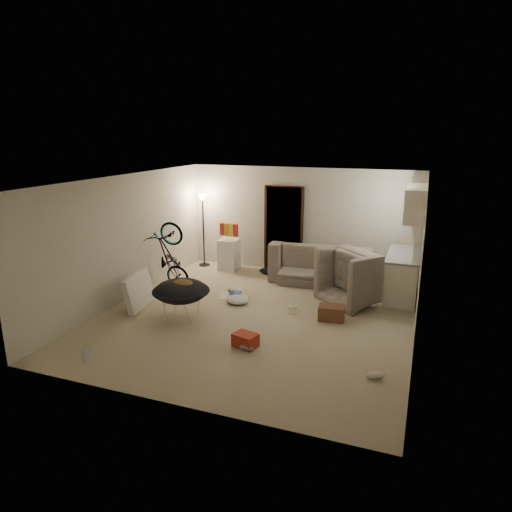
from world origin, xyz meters
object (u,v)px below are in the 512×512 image
(bicycle, at_px, (170,270))
(drink_case_b, at_px, (245,340))
(kitchen_counter, at_px, (402,276))
(armchair, at_px, (363,281))
(saucer_chair, at_px, (181,296))
(floor_lamp, at_px, (203,215))
(tv_box, at_px, (138,291))
(drink_case_a, at_px, (331,313))
(mini_fridge, at_px, (229,254))
(sofa, at_px, (321,267))
(juicer, at_px, (292,309))

(bicycle, relative_size, drink_case_b, 4.14)
(kitchen_counter, bearing_deg, drink_case_b, -124.14)
(armchair, relative_size, bicycle, 0.79)
(saucer_chair, bearing_deg, bicycle, 127.44)
(floor_lamp, height_order, tv_box, floor_lamp)
(drink_case_a, bearing_deg, kitchen_counter, 50.64)
(saucer_chair, bearing_deg, tv_box, 168.59)
(drink_case_b, bearing_deg, mini_fridge, 133.10)
(armchair, bearing_deg, mini_fridge, 25.18)
(drink_case_a, xyz_separation_m, drink_case_b, (-1.06, -1.54, -0.02))
(tv_box, xyz_separation_m, drink_case_b, (2.56, -0.85, -0.23))
(armchair, distance_m, bicycle, 4.07)
(saucer_chair, xyz_separation_m, drink_case_a, (2.56, 0.90, -0.31))
(sofa, height_order, saucer_chair, saucer_chair)
(floor_lamp, xyz_separation_m, tv_box, (0.10, -3.00, -0.97))
(mini_fridge, bearing_deg, tv_box, -102.55)
(floor_lamp, bearing_deg, drink_case_a, -31.88)
(armchair, distance_m, drink_case_a, 1.30)
(kitchen_counter, xyz_separation_m, drink_case_a, (-1.11, -1.66, -0.31))
(bicycle, bearing_deg, drink_case_a, -98.94)
(juicer, bearing_deg, tv_box, -166.01)
(floor_lamp, height_order, armchair, floor_lamp)
(kitchen_counter, relative_size, sofa, 0.67)
(mini_fridge, height_order, tv_box, mini_fridge)
(armchair, bearing_deg, sofa, 1.53)
(saucer_chair, bearing_deg, drink_case_a, 19.40)
(kitchen_counter, xyz_separation_m, sofa, (-1.79, 0.45, -0.11))
(drink_case_b, bearing_deg, juicer, 94.22)
(sofa, height_order, tv_box, tv_box)
(bicycle, relative_size, tv_box, 1.51)
(kitchen_counter, bearing_deg, tv_box, -153.57)
(floor_lamp, bearing_deg, saucer_chair, -70.12)
(floor_lamp, xyz_separation_m, saucer_chair, (1.16, -3.22, -0.87))
(sofa, xyz_separation_m, bicycle, (-2.94, -1.63, 0.07))
(tv_box, distance_m, drink_case_a, 3.69)
(mini_fridge, distance_m, tv_box, 2.97)
(sofa, relative_size, saucer_chair, 2.17)
(mini_fridge, xyz_separation_m, drink_case_a, (2.99, -2.21, -0.25))
(tv_box, distance_m, drink_case_b, 2.71)
(bicycle, height_order, saucer_chair, bicycle)
(armchair, bearing_deg, juicer, 88.08)
(armchair, distance_m, mini_fridge, 3.52)
(sofa, bearing_deg, armchair, 135.87)
(floor_lamp, xyz_separation_m, sofa, (3.04, -0.20, -0.98))
(sofa, distance_m, tv_box, 4.06)
(tv_box, bearing_deg, bicycle, 79.26)
(drink_case_a, relative_size, drink_case_b, 1.23)
(mini_fridge, distance_m, drink_case_a, 3.73)
(saucer_chair, relative_size, tv_box, 1.03)
(sofa, height_order, mini_fridge, mini_fridge)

